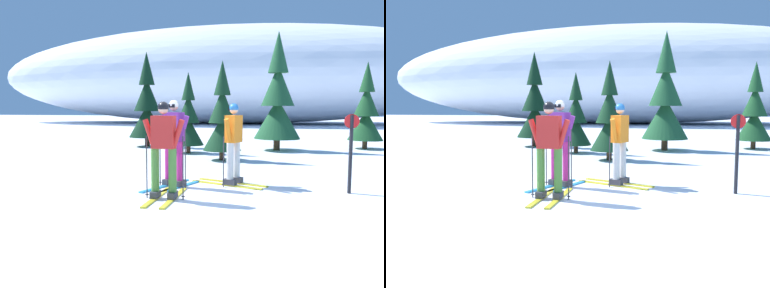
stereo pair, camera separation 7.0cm
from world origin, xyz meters
TOP-DOWN VIEW (x-y plane):
  - ground_plane at (0.00, 0.00)m, footprint 120.00×120.00m
  - skier_purple_jacket at (-0.83, 0.79)m, footprint 1.02×1.65m
  - skier_orange_jacket at (0.40, 1.21)m, footprint 1.72×1.02m
  - skier_red_jacket at (-0.74, -0.36)m, footprint 0.80×1.63m
  - pine_tree_far_left at (-3.91, 8.66)m, footprint 1.54×1.54m
  - pine_tree_center_left at (-1.72, 6.70)m, footprint 1.14×1.14m
  - pine_tree_center at (-0.29, 5.05)m, footprint 1.22×1.22m
  - pine_tree_center_right at (1.50, 8.19)m, footprint 1.77×1.77m
  - pine_tree_far_right at (5.00, 9.40)m, footprint 1.35×1.35m
  - snow_ridge_background at (-2.30, 31.45)m, footprint 48.59×15.30m
  - trail_marker_post at (2.73, 0.81)m, footprint 0.28×0.07m

SIDE VIEW (x-z plane):
  - ground_plane at x=0.00m, z-range 0.00..0.00m
  - trail_marker_post at x=2.73m, z-range 0.10..1.67m
  - skier_orange_jacket at x=0.40m, z-range 0.04..1.82m
  - skier_red_jacket at x=-0.74m, z-range 0.05..1.86m
  - skier_purple_jacket at x=-0.83m, z-range 0.05..1.90m
  - pine_tree_center_left at x=-1.72m, z-range -0.24..2.71m
  - pine_tree_center at x=-0.29m, z-range -0.26..2.89m
  - pine_tree_far_right at x=5.00m, z-range -0.28..3.20m
  - pine_tree_far_left at x=-3.91m, z-range -0.33..3.67m
  - pine_tree_center_right at x=1.50m, z-range -0.37..4.20m
  - snow_ridge_background at x=-2.30m, z-range 0.00..9.43m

